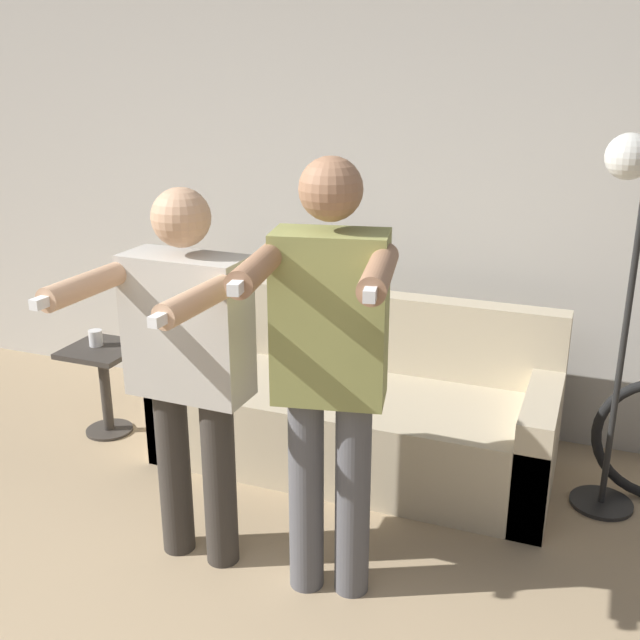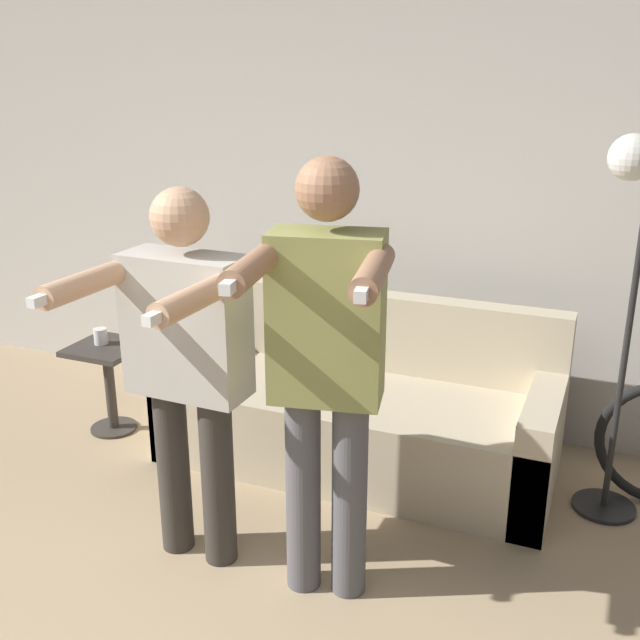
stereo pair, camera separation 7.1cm
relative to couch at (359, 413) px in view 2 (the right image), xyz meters
The scene contains 7 objects.
wall_back 1.25m from the couch, 115.33° to the left, with size 10.00×0.05×2.60m.
couch is the anchor object (origin of this frame).
person_left 1.29m from the couch, 109.51° to the right, with size 0.57×0.68×1.61m.
person_right 1.30m from the couch, 77.40° to the right, with size 0.57×0.74×1.75m.
cat 0.78m from the couch, 137.25° to the left, with size 0.50×0.14×0.15m.
side_table 1.47m from the couch, behind, with size 0.38×0.38×0.53m.
cup 1.54m from the couch, behind, with size 0.08×0.08×0.09m.
Camera 2 is at (1.50, -1.12, 2.04)m, focal length 42.00 mm.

